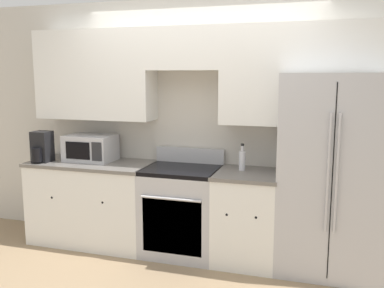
# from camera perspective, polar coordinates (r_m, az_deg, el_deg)

# --- Properties ---
(ground_plane) EXTENTS (12.00, 12.00, 0.00)m
(ground_plane) POSITION_cam_1_polar(r_m,az_deg,el_deg) (4.28, -1.27, -15.97)
(ground_plane) COLOR #937A5B
(wall_back) EXTENTS (8.00, 0.39, 2.60)m
(wall_back) POSITION_cam_1_polar(r_m,az_deg,el_deg) (4.43, 1.09, 5.58)
(wall_back) COLOR beige
(wall_back) RESTS_ON ground_plane
(lower_cabinets_left) EXTENTS (1.33, 0.64, 0.90)m
(lower_cabinets_left) POSITION_cam_1_polar(r_m,az_deg,el_deg) (4.83, -13.11, -7.53)
(lower_cabinets_left) COLOR white
(lower_cabinets_left) RESTS_ON ground_plane
(lower_cabinets_right) EXTENTS (0.62, 0.64, 0.90)m
(lower_cabinets_right) POSITION_cam_1_polar(r_m,az_deg,el_deg) (4.27, 7.32, -9.63)
(lower_cabinets_right) COLOR white
(lower_cabinets_right) RESTS_ON ground_plane
(oven_range) EXTENTS (0.75, 0.65, 1.06)m
(oven_range) POSITION_cam_1_polar(r_m,az_deg,el_deg) (4.42, -1.38, -8.82)
(oven_range) COLOR #B7B7BC
(oven_range) RESTS_ON ground_plane
(refrigerator) EXTENTS (0.93, 0.74, 1.84)m
(refrigerator) POSITION_cam_1_polar(r_m,az_deg,el_deg) (4.13, 18.10, -3.88)
(refrigerator) COLOR #B7B7BC
(refrigerator) RESTS_ON ground_plane
(microwave) EXTENTS (0.51, 0.37, 0.28)m
(microwave) POSITION_cam_1_polar(r_m,az_deg,el_deg) (4.77, -13.36, -0.52)
(microwave) COLOR #B7B7BC
(microwave) RESTS_ON lower_cabinets_left
(bottle) EXTENTS (0.06, 0.06, 0.26)m
(bottle) POSITION_cam_1_polar(r_m,az_deg,el_deg) (4.21, 6.71, -2.09)
(bottle) COLOR silver
(bottle) RESTS_ON lower_cabinets_right
(coffee_maker) EXTENTS (0.19, 0.24, 0.33)m
(coffee_maker) POSITION_cam_1_polar(r_m,az_deg,el_deg) (4.85, -19.44, -0.49)
(coffee_maker) COLOR black
(coffee_maker) RESTS_ON lower_cabinets_left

